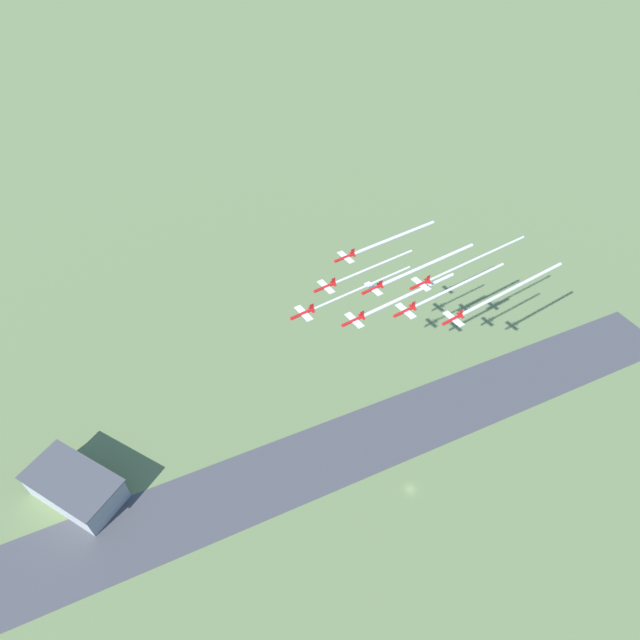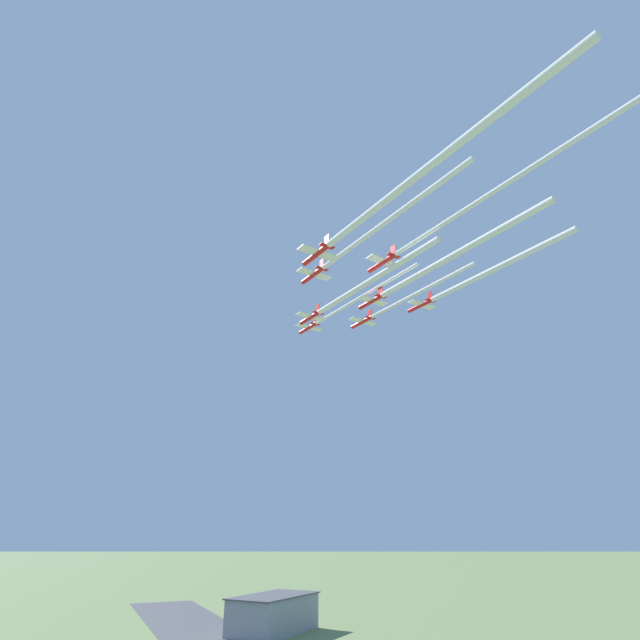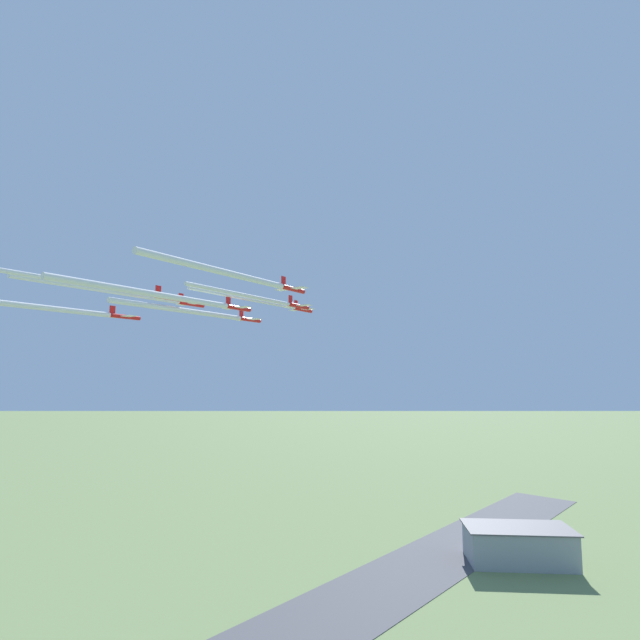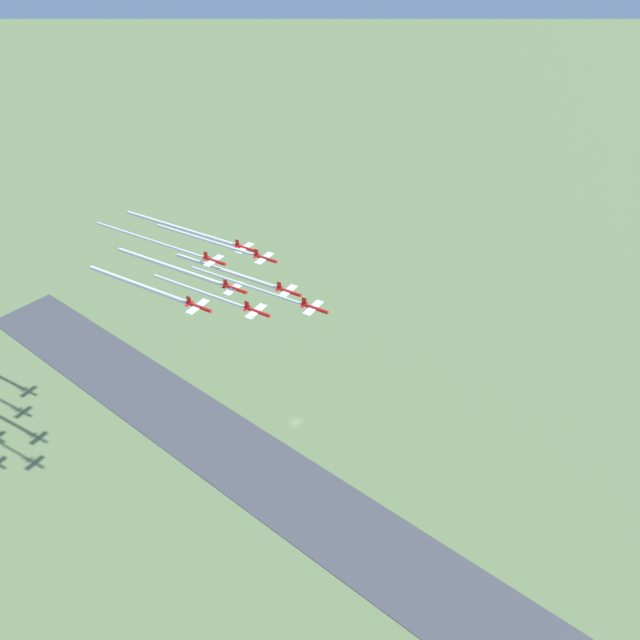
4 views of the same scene
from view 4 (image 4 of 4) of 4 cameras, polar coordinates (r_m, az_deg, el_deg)
name	(u,v)px [view 4 (image 4 of 4)]	position (r m, az deg, el deg)	size (l,w,h in m)	color
ground_plane	(296,422)	(273.81, -2.21, -9.30)	(3000.00, 3000.00, 0.00)	#6B7F4C
runway_strip	(316,509)	(243.64, -0.36, -16.90)	(280.46, 353.49, 0.20)	#47474C
jet_0	(314,308)	(179.61, -0.56, 1.12)	(8.34, 8.53, 2.96)	red
jet_1	(288,291)	(194.05, -2.93, 2.63)	(8.34, 8.53, 2.96)	red
jet_2	(256,311)	(181.17, -5.84, 0.79)	(8.34, 8.53, 2.96)	red
jet_3	(265,258)	(205.15, -5.07, 5.65)	(8.34, 8.53, 2.96)	red
jet_4	(234,288)	(194.96, -7.84, 2.87)	(8.34, 8.53, 2.96)	red
jet_5	(198,307)	(182.61, -11.08, 1.21)	(8.34, 8.53, 2.96)	red
jet_6	(245,248)	(220.69, -6.86, 6.56)	(8.34, 8.53, 2.96)	red
jet_7	(214,261)	(207.69, -9.66, 5.37)	(8.34, 8.53, 2.96)	red
smoke_trail_0	(245,285)	(191.29, -6.90, 3.21)	(20.14, 36.46, 0.81)	white
smoke_trail_1	(225,271)	(206.53, -8.64, 4.46)	(20.36, 36.35, 1.25)	white
smoke_trail_2	(198,291)	(192.85, -11.09, 2.63)	(17.41, 31.30, 0.89)	white
smoke_trail_3	(204,240)	(219.04, -10.54, 7.24)	(20.87, 37.57, 1.01)	white
smoke_trail_4	(169,266)	(210.29, -13.61, 4.78)	(22.29, 39.86, 1.31)	white
smoke_trail_5	(137,284)	(197.12, -16.37, 3.14)	(19.71, 35.09, 1.30)	white
smoke_trail_6	(179,228)	(238.11, -12.73, 8.20)	(25.53, 45.97, 1.25)	white
smoke_trail_7	(148,240)	(225.39, -15.43, 7.11)	(24.19, 43.87, 0.89)	white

